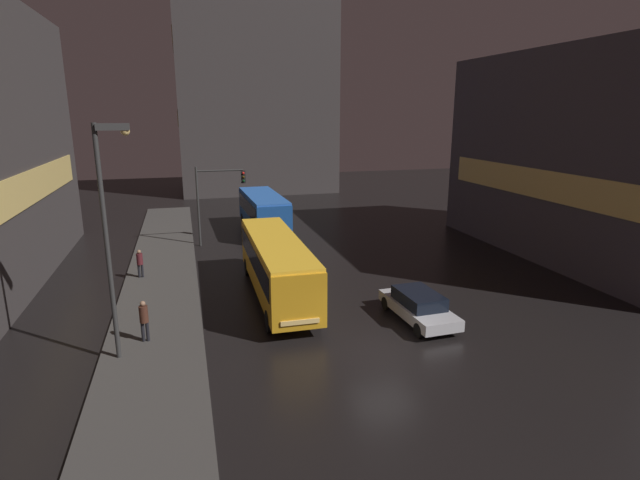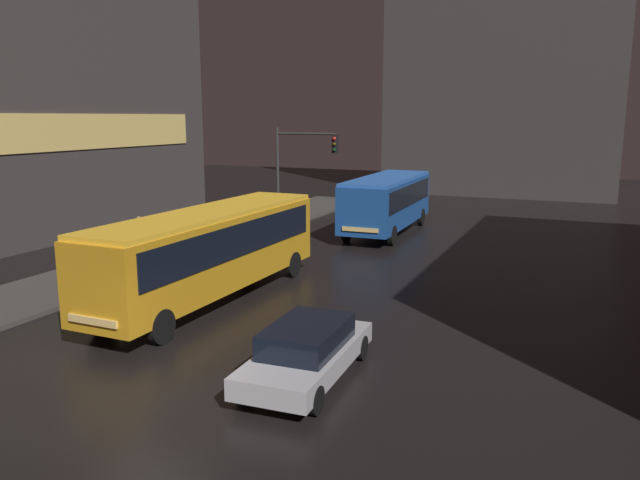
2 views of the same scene
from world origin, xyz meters
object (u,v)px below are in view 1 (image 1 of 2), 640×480
(pedestrian_near, at_px, (140,261))
(street_lamp_sidewalk, at_px, (110,212))
(pedestrian_mid, at_px, (144,318))
(bus_near, at_px, (277,262))
(car_taxi, at_px, (418,306))
(traffic_light_main, at_px, (215,192))
(bus_far, at_px, (263,209))

(pedestrian_near, xyz_separation_m, street_lamp_sidewalk, (0.08, -9.99, 4.80))
(pedestrian_mid, bearing_deg, street_lamp_sidewalk, 77.20)
(bus_near, bearing_deg, pedestrian_near, -34.01)
(car_taxi, relative_size, pedestrian_near, 2.91)
(car_taxi, xyz_separation_m, traffic_light_main, (-7.98, 16.30, 3.17))
(pedestrian_near, xyz_separation_m, pedestrian_mid, (0.79, -8.79, 0.09))
(traffic_light_main, bearing_deg, pedestrian_mid, -104.62)
(pedestrian_near, bearing_deg, car_taxi, 168.06)
(bus_far, relative_size, street_lamp_sidewalk, 1.03)
(bus_near, distance_m, car_taxi, 7.49)
(car_taxi, xyz_separation_m, pedestrian_mid, (-12.04, 0.71, 0.47))
(pedestrian_near, relative_size, pedestrian_mid, 0.93)
(bus_far, height_order, car_taxi, bus_far)
(bus_near, bearing_deg, car_taxi, 141.78)
(pedestrian_mid, bearing_deg, traffic_light_main, -87.17)
(bus_near, distance_m, bus_far, 14.70)
(bus_far, xyz_separation_m, street_lamp_sidewalk, (-8.61, -19.74, 4.01))
(bus_near, xyz_separation_m, pedestrian_mid, (-6.28, -3.92, -0.74))
(car_taxi, height_order, traffic_light_main, traffic_light_main)
(bus_near, distance_m, pedestrian_mid, 7.44)
(car_taxi, xyz_separation_m, pedestrian_near, (-12.83, 9.49, 0.38))
(pedestrian_mid, bearing_deg, bus_far, -95.66)
(car_taxi, height_order, street_lamp_sidewalk, street_lamp_sidewalk)
(car_taxi, bearing_deg, bus_far, -80.53)
(bus_near, xyz_separation_m, pedestrian_near, (-7.06, 4.86, -0.83))
(pedestrian_mid, xyz_separation_m, traffic_light_main, (4.07, 15.59, 2.70))
(street_lamp_sidewalk, bearing_deg, pedestrian_near, 90.48)
(bus_far, height_order, traffic_light_main, traffic_light_main)
(street_lamp_sidewalk, bearing_deg, bus_far, 66.44)
(bus_near, xyz_separation_m, bus_far, (1.63, 14.61, -0.04))
(bus_near, distance_m, street_lamp_sidewalk, 9.53)
(bus_near, xyz_separation_m, street_lamp_sidewalk, (-6.98, -5.13, 3.97))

